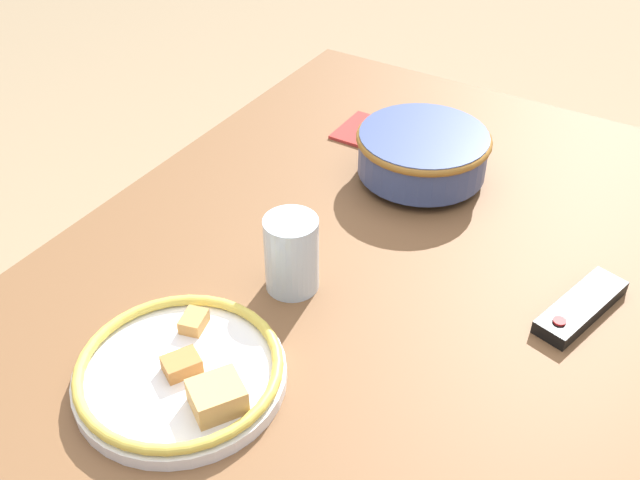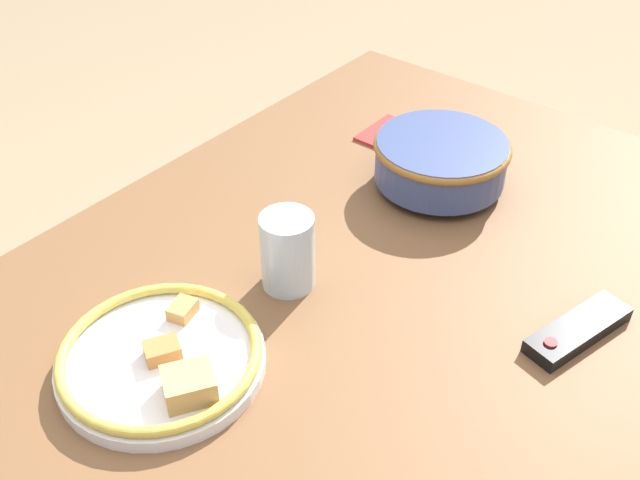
# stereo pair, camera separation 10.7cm
# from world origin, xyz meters

# --- Properties ---
(dining_table) EXTENTS (1.37, 1.01, 0.76)m
(dining_table) POSITION_xyz_m (0.00, 0.00, 0.68)
(dining_table) COLOR brown
(dining_table) RESTS_ON ground_plane
(noodle_bowl) EXTENTS (0.22, 0.22, 0.09)m
(noodle_bowl) POSITION_xyz_m (-0.31, -0.10, 0.81)
(noodle_bowl) COLOR #384775
(noodle_bowl) RESTS_ON dining_table
(food_plate) EXTENTS (0.26, 0.26, 0.05)m
(food_plate) POSITION_xyz_m (0.26, -0.15, 0.78)
(food_plate) COLOR white
(food_plate) RESTS_ON dining_table
(tv_remote) EXTENTS (0.17, 0.09, 0.02)m
(tv_remote) POSITION_xyz_m (-0.12, 0.23, 0.77)
(tv_remote) COLOR black
(tv_remote) RESTS_ON dining_table
(drinking_glass) EXTENTS (0.08, 0.08, 0.11)m
(drinking_glass) POSITION_xyz_m (0.04, -0.13, 0.82)
(drinking_glass) COLOR silver
(drinking_glass) RESTS_ON dining_table
(folded_napkin) EXTENTS (0.11, 0.08, 0.01)m
(folded_napkin) POSITION_xyz_m (-0.40, -0.26, 0.76)
(folded_napkin) COLOR #B2332D
(folded_napkin) RESTS_ON dining_table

